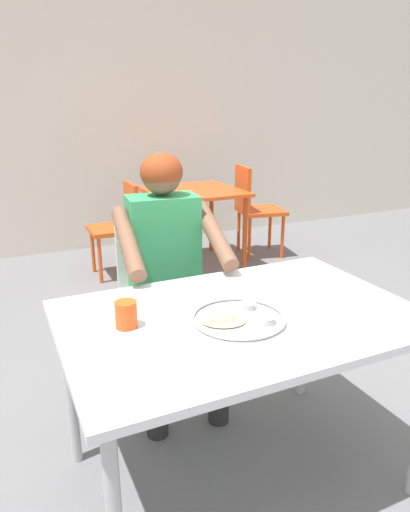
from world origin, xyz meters
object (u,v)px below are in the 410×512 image
table_background_red (193,200)px  drinking_cup (126,314)px  table_foreground (241,330)px  diner_foreground (168,260)px  thali_tray (238,318)px  chair_red_right (253,204)px  chair_red_left (120,222)px  chair_foreground (158,290)px

table_background_red → drinking_cup: bearing=-118.3°
drinking_cup → table_background_red: drinking_cup is taller
table_foreground → diner_foreground: size_ratio=1.03×
table_foreground → thali_tray: 0.10m
thali_tray → diner_foreground: 0.71m
thali_tray → chair_red_right: chair_red_right is taller
thali_tray → table_background_red: thali_tray is taller
thali_tray → chair_red_right: (1.58, 2.56, -0.22)m
table_foreground → chair_red_right: 2.96m
drinking_cup → diner_foreground: diner_foreground is taller
table_background_red → chair_red_left: bearing=175.3°
drinking_cup → diner_foreground: size_ratio=0.08×
chair_red_left → table_background_red: bearing=-4.7°
table_foreground → chair_red_right: size_ratio=1.43×
drinking_cup → chair_foreground: chair_foreground is taller
table_foreground → table_background_red: (0.89, 2.48, -0.03)m
table_foreground → diner_foreground: diner_foreground is taller
table_background_red → diner_foreground: bearing=-116.9°
table_foreground → table_background_red: table_foreground is taller
table_foreground → chair_red_left: bearing=85.1°
drinking_cup → chair_foreground: bearing=64.2°
thali_tray → chair_red_right: 3.02m
chair_red_left → thali_tray: bearing=-95.6°
table_foreground → diner_foreground: 0.67m
thali_tray → table_background_red: size_ratio=0.41×
chair_red_left → diner_foreground: bearing=-97.6°
chair_red_left → drinking_cup: bearing=-104.2°
thali_tray → chair_red_left: 2.61m
thali_tray → chair_red_right: size_ratio=0.37×
table_foreground → chair_foreground: 0.90m
table_foreground → chair_red_right: (1.55, 2.52, -0.14)m
drinking_cup → table_background_red: bearing=61.7°
table_background_red → chair_red_right: 0.66m
thali_tray → table_foreground: bearing=51.3°
drinking_cup → chair_red_left: drinking_cup is taller
chair_red_left → chair_red_right: size_ratio=0.91×
table_background_red → chair_foreground: bearing=-119.5°
diner_foreground → table_background_red: bearing=63.1°
drinking_cup → table_foreground: bearing=-10.1°
chair_foreground → table_background_red: size_ratio=1.03×
chair_foreground → diner_foreground: size_ratio=0.68×
diner_foreground → table_background_red: diner_foreground is taller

